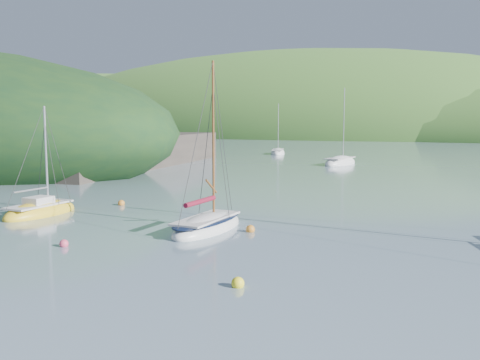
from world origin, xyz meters
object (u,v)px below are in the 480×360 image
at_px(daysailer_white, 207,226).
at_px(distant_sloop_a, 340,163).
at_px(sailboat_yellow, 40,212).
at_px(distant_sloop_c, 278,153).

relative_size(daysailer_white, distant_sloop_a, 0.90).
bearing_deg(daysailer_white, sailboat_yellow, -178.41).
distance_m(daysailer_white, sailboat_yellow, 10.64).
bearing_deg(distant_sloop_a, sailboat_yellow, -91.03).
bearing_deg(sailboat_yellow, distant_sloop_c, 96.31).
height_order(daysailer_white, distant_sloop_c, daysailer_white).
bearing_deg(distant_sloop_a, distant_sloop_c, 141.45).
relative_size(daysailer_white, distant_sloop_c, 1.05).
distance_m(daysailer_white, distant_sloop_c, 57.44).
xyz_separation_m(distant_sloop_a, distant_sloop_c, (-14.12, 14.45, -0.02)).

